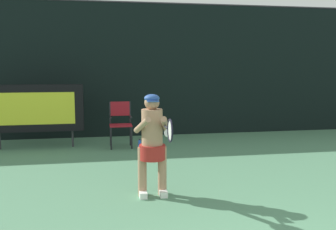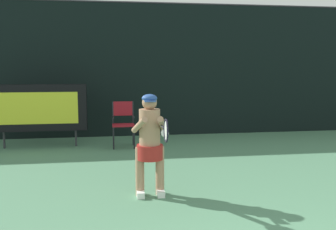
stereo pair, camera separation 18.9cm
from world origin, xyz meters
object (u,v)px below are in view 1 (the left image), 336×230
at_px(scoreboard, 35,108).
at_px(tennis_player, 152,140).
at_px(umpire_chair, 121,121).
at_px(tennis_racket, 170,130).
at_px(water_bottle, 140,145).

height_order(scoreboard, tennis_player, tennis_player).
bearing_deg(scoreboard, tennis_player, -59.55).
relative_size(umpire_chair, tennis_player, 0.71).
height_order(tennis_player, tennis_racket, tennis_player).
height_order(scoreboard, tennis_racket, scoreboard).
xyz_separation_m(umpire_chair, water_bottle, (0.40, -0.45, -0.50)).
bearing_deg(tennis_player, tennis_racket, -77.16).
distance_m(scoreboard, water_bottle, 2.60).
bearing_deg(scoreboard, water_bottle, -16.09).
distance_m(water_bottle, tennis_player, 3.19).
distance_m(scoreboard, tennis_racket, 5.01).
xyz_separation_m(scoreboard, tennis_player, (2.23, -3.79, -0.11)).
height_order(umpire_chair, water_bottle, umpire_chair).
bearing_deg(umpire_chair, tennis_racket, -84.42).
bearing_deg(scoreboard, tennis_racket, -61.78).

